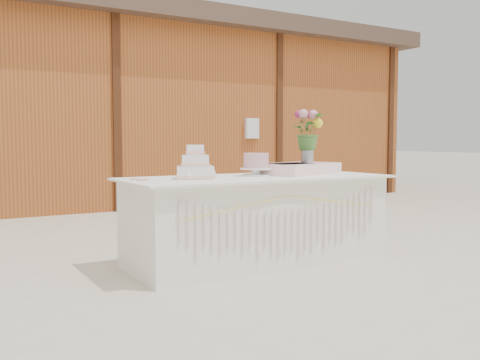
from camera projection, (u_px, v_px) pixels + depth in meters
name	position (u px, v px, depth m)	size (l,w,h in m)	color
ground	(257.00, 262.00, 4.80)	(80.00, 80.00, 0.00)	beige
barn	(82.00, 109.00, 9.82)	(12.60, 4.60, 3.30)	#9A5020
cake_table	(257.00, 219.00, 4.76)	(2.40, 1.00, 0.77)	white
wedding_cake	(195.00, 167.00, 4.47)	(0.41, 0.41, 0.28)	white
pink_cake_stand	(256.00, 163.00, 4.80)	(0.29, 0.29, 0.21)	white
satin_runner	(298.00, 169.00, 5.10)	(0.83, 0.48, 0.10)	#FFD2CD
flower_vase	(307.00, 154.00, 5.21)	(0.12, 0.12, 0.17)	#B3B2B7
bouquet	(307.00, 127.00, 5.19)	(0.32, 0.28, 0.36)	#42712D
loose_flowers	(144.00, 179.00, 4.35)	(0.13, 0.32, 0.02)	pink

